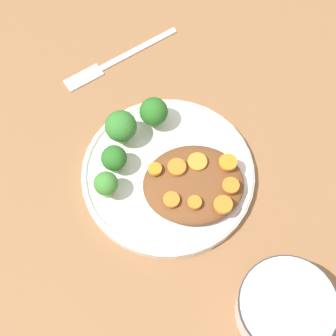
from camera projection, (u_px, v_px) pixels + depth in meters
ground_plane at (168, 177)px, 0.80m from camera, size 4.00×4.00×0.00m
plate at (168, 174)px, 0.79m from camera, size 0.24×0.24×0.02m
dip_bowl at (285, 308)px, 0.69m from camera, size 0.12×0.12×0.06m
stew_mound at (194, 184)px, 0.77m from camera, size 0.14×0.12×0.03m
broccoli_floret_0 at (114, 159)px, 0.77m from camera, size 0.04×0.04×0.05m
broccoli_floret_1 at (154, 112)px, 0.80m from camera, size 0.04×0.04×0.05m
broccoli_floret_2 at (121, 127)px, 0.78m from camera, size 0.05×0.05×0.06m
broccoli_floret_3 at (106, 184)px, 0.75m from camera, size 0.03×0.03×0.05m
carrot_slice_0 at (177, 167)px, 0.76m from camera, size 0.03×0.03×0.01m
carrot_slice_1 at (197, 161)px, 0.77m from camera, size 0.03×0.03×0.00m
carrot_slice_2 at (231, 186)px, 0.75m from camera, size 0.02×0.02×0.01m
carrot_slice_3 at (172, 200)px, 0.74m from camera, size 0.02×0.02×0.01m
carrot_slice_4 at (228, 162)px, 0.76m from camera, size 0.03×0.03×0.01m
carrot_slice_5 at (223, 205)px, 0.74m from camera, size 0.03×0.03×0.01m
carrot_slice_6 at (195, 202)px, 0.74m from camera, size 0.02×0.02×0.01m
carrot_slice_7 at (155, 169)px, 0.76m from camera, size 0.02×0.02×0.01m
fork at (111, 63)px, 0.89m from camera, size 0.19×0.11×0.01m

